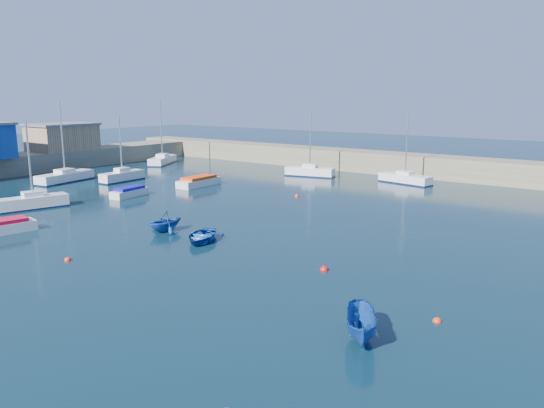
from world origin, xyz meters
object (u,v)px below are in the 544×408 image
Objects in this scene: motorboat_2 at (199,181)px; sailboat_5 at (310,171)px; sailboat_3 at (122,176)px; sailboat_4 at (162,160)px; sailboat_2 at (65,177)px; dinghy_center at (202,236)px; dinghy_right at (362,325)px; sailboat_1 at (33,202)px; motorboat_0 at (2,227)px; brick_shed_a at (62,138)px; motorboat_1 at (129,192)px; sailboat_6 at (405,178)px; dinghy_left at (165,221)px.

sailboat_5 is at bearing 64.57° from motorboat_2.
sailboat_4 reaches higher than sailboat_3.
sailboat_2 is 31.92m from dinghy_center.
sailboat_4 is at bearing 90.28° from sailboat_2.
sailboat_4 is 2.71× the size of dinghy_right.
motorboat_0 is at bearing -29.36° from sailboat_1.
brick_shed_a is at bearing 178.41° from motorboat_2.
motorboat_0 is at bearing -80.90° from motorboat_1.
sailboat_1 reaches higher than motorboat_2.
sailboat_2 is 1.71× the size of motorboat_2.
sailboat_5 is at bearing 66.03° from motorboat_1.
dinghy_left is (-5.56, -31.25, 0.20)m from sailboat_6.
sailboat_1 reaches higher than dinghy_left.
sailboat_2 reaches higher than sailboat_5.
sailboat_2 reaches higher than dinghy_right.
dinghy_left is (21.58, -12.95, 0.14)m from sailboat_3.
motorboat_1 is 15.09m from dinghy_left.
sailboat_2 is 1.23× the size of sailboat_3.
sailboat_1 is 15.52m from dinghy_left.
sailboat_3 is at bearing 123.11° from sailboat_5.
sailboat_1 reaches higher than motorboat_0.
sailboat_6 is at bearing -94.51° from sailboat_5.
sailboat_3 is 22.57m from sailboat_5.
sailboat_2 is at bearing 136.20° from sailboat_6.
sailboat_3 is 46.14m from dinghy_right.
dinghy_left reaches higher than motorboat_0.
sailboat_6 is at bearing 86.60° from dinghy_left.
brick_shed_a is at bearing -155.78° from sailboat_4.
sailboat_2 is at bearing -142.45° from sailboat_3.
sailboat_4 is 25.49m from motorboat_1.
sailboat_2 reaches higher than sailboat_6.
sailboat_4 reaches higher than dinghy_right.
sailboat_2 reaches higher than sailboat_1.
sailboat_6 is 41.40m from motorboat_0.
sailboat_3 reaches higher than brick_shed_a.
sailboat_2 is 2.54× the size of dinghy_center.
dinghy_left is at bearing 130.14° from dinghy_right.
motorboat_2 is (9.54, 2.94, -0.11)m from sailboat_3.
sailboat_2 is 1.15× the size of sailboat_5.
sailboat_1 is 2.31× the size of dinghy_right.
motorboat_1 is (16.66, -19.29, -0.13)m from sailboat_4.
motorboat_1 is (-4.02, 14.73, -0.01)m from motorboat_0.
sailboat_2 is at bearing -108.20° from sailboat_4.
dinghy_right is (57.85, -23.14, -3.45)m from brick_shed_a.
dinghy_center is at bearing -26.71° from sailboat_2.
brick_shed_a is at bearing 156.61° from sailboat_1.
sailboat_3 is 15.95m from sailboat_4.
motorboat_0 is at bearing -53.19° from sailboat_2.
sailboat_2 reaches higher than sailboat_3.
sailboat_3 is 2.24× the size of dinghy_right.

